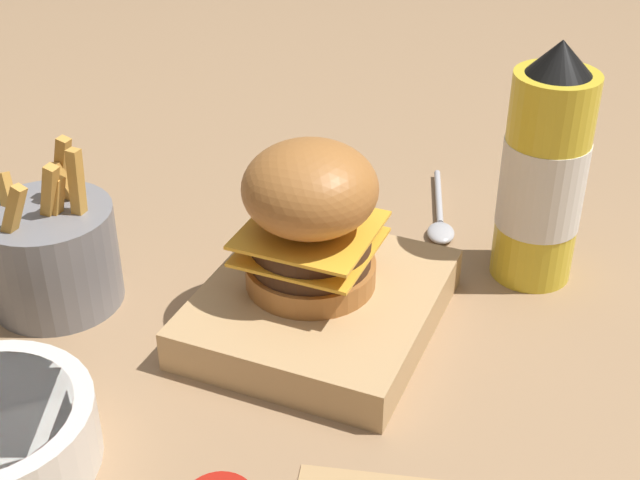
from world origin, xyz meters
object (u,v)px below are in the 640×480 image
at_px(serving_board, 320,306).
at_px(burger, 310,216).
at_px(ketchup_bottle, 543,174).
at_px(spoon, 440,221).
at_px(fries_basket, 52,254).

xyz_separation_m(serving_board, burger, (0.01, 0.01, 0.08)).
xyz_separation_m(burger, ketchup_bottle, (0.15, -0.16, 0.00)).
height_order(serving_board, spoon, serving_board).
bearing_deg(serving_board, fries_basket, 104.00).
relative_size(burger, spoon, 0.87).
bearing_deg(burger, ketchup_bottle, -48.49).
bearing_deg(burger, fries_basket, 106.37).
bearing_deg(spoon, ketchup_bottle, 46.14).
bearing_deg(spoon, burger, -35.54).
xyz_separation_m(burger, spoon, (0.20, -0.06, -0.10)).
distance_m(burger, ketchup_bottle, 0.22).
bearing_deg(fries_basket, burger, -73.63).
bearing_deg(fries_basket, spoon, -47.37).
distance_m(serving_board, spoon, 0.21).
height_order(ketchup_bottle, fries_basket, ketchup_bottle).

